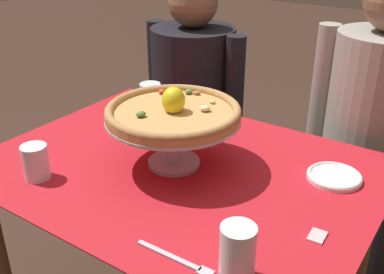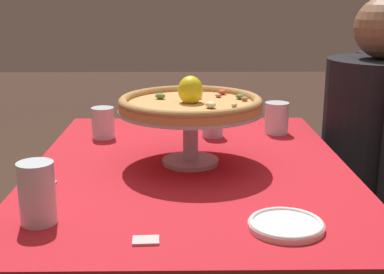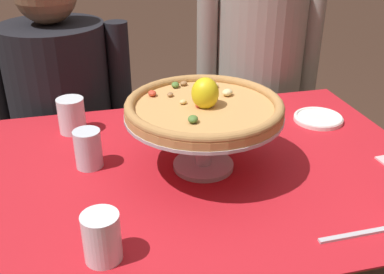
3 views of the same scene
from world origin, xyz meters
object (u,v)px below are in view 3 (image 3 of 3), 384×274
water_glass_back_left (72,117)px  water_glass_front_left (102,239)px  dinner_fork (367,232)px  side_plate (318,118)px  water_glass_side_left (88,151)px  diner_right (256,101)px  pizza (204,107)px  pizza_stand (204,128)px  diner_left (65,130)px

water_glass_back_left → water_glass_front_left: 0.57m
dinner_fork → side_plate: bearing=72.6°
water_glass_front_left → dinner_fork: bearing=-6.2°
water_glass_side_left → water_glass_back_left: size_ratio=0.97×
dinner_fork → diner_right: 1.01m
water_glass_back_left → diner_right: size_ratio=0.08×
water_glass_back_left → dinner_fork: (0.58, -0.62, -0.04)m
water_glass_back_left → pizza: bearing=-42.3°
pizza_stand → diner_right: diner_right is taller
water_glass_side_left → pizza: bearing=-15.4°
diner_right → water_glass_side_left: bearing=-139.6°
diner_left → pizza_stand: bearing=-60.3°
water_glass_side_left → dinner_fork: 0.68m
dinner_fork → diner_right: bearing=81.5°
diner_right → pizza_stand: bearing=-121.4°
pizza → dinner_fork: bearing=-52.1°
pizza → water_glass_front_left: pizza is taller
pizza → side_plate: (0.42, 0.19, -0.16)m
pizza_stand → water_glass_side_left: (-0.28, 0.08, -0.07)m
pizza → water_glass_front_left: size_ratio=3.86×
pizza → diner_right: bearing=58.5°
water_glass_side_left → water_glass_back_left: 0.22m
pizza_stand → diner_left: 0.79m
water_glass_back_left → diner_right: bearing=27.1°
pizza_stand → water_glass_side_left: bearing=164.5°
pizza → water_glass_front_left: 0.41m
water_glass_front_left → dinner_fork: water_glass_front_left is taller
pizza_stand → dinner_fork: (0.26, -0.33, -0.11)m
pizza_stand → side_plate: (0.42, 0.19, -0.11)m
pizza → diner_left: 0.81m
pizza → water_glass_front_left: (-0.27, -0.27, -0.13)m
water_glass_front_left → water_glass_side_left: bearing=91.9°
water_glass_back_left → water_glass_front_left: water_glass_back_left is taller
pizza → diner_left: size_ratio=0.32×
pizza → water_glass_back_left: (-0.32, 0.29, -0.12)m
water_glass_front_left → diner_right: size_ratio=0.08×
dinner_fork → diner_left: 1.17m
dinner_fork → diner_left: diner_left is taller
water_glass_back_left → diner_right: diner_right is taller
pizza_stand → water_glass_front_left: pizza_stand is taller
water_glass_side_left → side_plate: water_glass_side_left is taller
pizza → water_glass_front_left: bearing=-134.6°
side_plate → diner_left: bearing=149.8°
side_plate → diner_left: diner_left is taller
pizza → dinner_fork: (0.26, -0.33, -0.17)m
water_glass_back_left → diner_right: (0.73, 0.37, -0.17)m
diner_left → dinner_fork: bearing=-57.4°
water_glass_side_left → diner_right: 0.92m
dinner_fork → diner_right: diner_right is taller
water_glass_side_left → diner_right: bearing=40.4°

